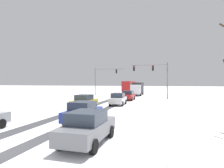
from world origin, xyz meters
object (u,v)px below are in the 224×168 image
Objects in this scene: traffic_signal_near_right at (155,73)px; car_grey_sixth at (88,127)px; traffic_signal_far_left at (104,76)px; car_blue_fourth at (83,112)px; car_white_second at (118,99)px; car_yellow_cab_third at (84,102)px; bus_oncoming at (129,86)px; car_red_lead at (128,95)px; box_truck_delivery at (137,88)px.

traffic_signal_near_right reaches higher than car_grey_sixth.
traffic_signal_far_left is 30.11m from car_blue_fourth.
car_yellow_cab_third is (-2.94, -4.45, 0.00)m from car_white_second.
traffic_signal_far_left is 16.63m from bus_oncoming.
traffic_signal_near_right is 1.57× the size of car_red_lead.
car_grey_sixth is at bearing -82.16° from car_white_second.
box_truck_delivery is (2.96, 24.28, 0.82)m from car_yellow_cab_third.
bus_oncoming is (-6.45, 49.36, 1.18)m from car_grey_sixth.
car_white_second is at bearing 56.56° from car_yellow_cab_third.
car_red_lead is 0.56× the size of box_truck_delivery.
traffic_signal_far_left is at bearing 104.56° from car_blue_fourth.
car_red_lead and car_white_second have the same top height.
traffic_signal_near_right is 25.60m from car_grey_sixth.
car_red_lead is 12.09m from car_yellow_cab_third.
box_truck_delivery reaches higher than car_grey_sixth.
traffic_signal_far_left is 1.79× the size of car_red_lead.
traffic_signal_near_right is at bearing -70.24° from bus_oncoming.
traffic_signal_far_left is 34.80m from car_grey_sixth.
bus_oncoming reaches higher than car_yellow_cab_third.
traffic_signal_far_left is at bearing 113.37° from car_white_second.
car_yellow_cab_third is at bearing -88.02° from bus_oncoming.
traffic_signal_near_right reaches higher than bus_oncoming.
car_yellow_cab_third is 24.48m from box_truck_delivery.
box_truck_delivery is (-0.09, 12.59, 0.82)m from car_red_lead.
car_red_lead and car_blue_fourth have the same top height.
car_blue_fourth is 0.55× the size of box_truck_delivery.
car_yellow_cab_third is at bearing -78.26° from traffic_signal_far_left.
car_blue_fourth is (-4.36, -20.90, -3.83)m from traffic_signal_near_right.
car_grey_sixth is at bearing -86.52° from box_truck_delivery.
car_blue_fourth is 4.81m from car_grey_sixth.
bus_oncoming is (-1.31, 37.82, 1.18)m from car_yellow_cab_third.
bus_oncoming reaches higher than car_blue_fourth.
car_yellow_cab_third is (-3.05, -11.70, 0.00)m from car_red_lead.
box_truck_delivery reaches higher than car_blue_fourth.
box_truck_delivery is at bearing 89.94° from car_white_second.
car_yellow_cab_third is at bearing -96.96° from box_truck_delivery.
car_blue_fourth is (0.06, -11.68, 0.00)m from car_white_second.
car_blue_fourth is 31.52m from box_truck_delivery.
car_yellow_cab_third is 1.02× the size of car_blue_fourth.
car_white_second is (7.45, -17.24, -3.69)m from traffic_signal_far_left.
bus_oncoming reaches higher than car_red_lead.
car_red_lead is 7.24m from car_white_second.
car_blue_fourth is at bearing -75.44° from traffic_signal_far_left.
car_grey_sixth is at bearing -63.59° from car_blue_fourth.
car_blue_fourth is at bearing -84.53° from bus_oncoming.
car_red_lead is 0.37× the size of bus_oncoming.
car_white_second is 0.56× the size of box_truck_delivery.
car_yellow_cab_third is 12.63m from car_grey_sixth.
car_red_lead is at bearing -52.91° from traffic_signal_far_left.
traffic_signal_near_right is 21.69m from car_blue_fourth.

